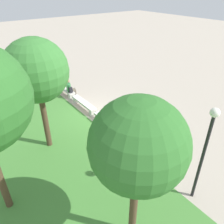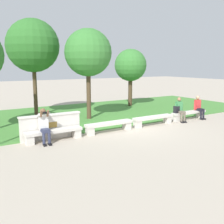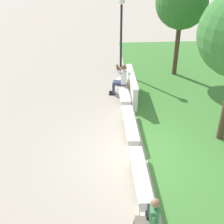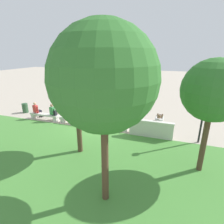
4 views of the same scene
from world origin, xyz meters
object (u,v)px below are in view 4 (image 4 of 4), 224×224
at_px(person_companion, 37,110).
at_px(person_photographer, 159,124).
at_px(bench_near, 111,125).
at_px(tree_left_background, 104,79).
at_px(tree_right_background, 76,79).
at_px(person_distant, 53,112).
at_px(backpack, 55,113).
at_px(bench_main, 151,130).
at_px(tree_far_back, 214,91).
at_px(trash_bin, 25,108).
at_px(bench_mid, 75,120).
at_px(lamp_post, 205,101).
at_px(bench_far, 45,116).

bearing_deg(person_companion, person_photographer, -179.93).
distance_m(bench_near, tree_left_background, 6.67).
bearing_deg(tree_right_background, person_companion, -30.38).
bearing_deg(person_distant, backpack, 149.62).
relative_size(bench_main, tree_far_back, 0.51).
height_order(person_distant, backpack, person_distant).
bearing_deg(tree_left_background, backpack, -42.30).
bearing_deg(bench_main, trash_bin, -4.70).
bearing_deg(person_companion, person_distant, 179.96).
bearing_deg(tree_far_back, tree_left_background, 40.25).
xyz_separation_m(bench_main, backpack, (6.67, 0.02, 0.32)).
bearing_deg(tree_left_background, bench_mid, -51.68).
distance_m(person_photographer, person_distant, 7.22).
distance_m(bench_main, tree_left_background, 6.51).
distance_m(bench_mid, tree_far_back, 8.37).
distance_m(trash_bin, lamp_post, 12.87).
height_order(person_photographer, backpack, person_photographer).
distance_m(bench_main, person_companion, 8.28).
relative_size(bench_mid, tree_far_back, 0.51).
relative_size(bench_far, tree_right_background, 0.47).
distance_m(bench_mid, tree_left_background, 7.71).
xyz_separation_m(bench_far, person_photographer, (-7.97, -0.08, 0.43)).
relative_size(trash_bin, lamp_post, 0.21).
bearing_deg(tree_left_background, person_companion, -35.97).
height_order(bench_far, backpack, backpack).
bearing_deg(tree_left_background, bench_near, -72.47).
height_order(bench_mid, person_photographer, person_photographer).
bearing_deg(person_distant, tree_left_background, 137.96).
xyz_separation_m(bench_main, tree_far_back, (-2.29, 2.67, 3.01)).
bearing_deg(bench_far, tree_right_background, 146.50).
distance_m(bench_main, person_distant, 6.83).
xyz_separation_m(bench_near, tree_right_background, (0.53, 2.99, 3.23)).
xyz_separation_m(bench_far, backpack, (-0.91, 0.02, 0.32)).
height_order(bench_main, backpack, backpack).
distance_m(bench_main, lamp_post, 3.25).
bearing_deg(trash_bin, tree_far_back, 164.24).
xyz_separation_m(person_distant, tree_far_back, (-9.11, 2.74, 2.65)).
distance_m(backpack, trash_bin, 3.59).
xyz_separation_m(bench_main, bench_far, (7.58, 0.00, 0.00)).
height_order(bench_far, tree_right_background, tree_right_background).
distance_m(tree_far_back, lamp_post, 2.77).
distance_m(bench_mid, tree_right_background, 4.83).
relative_size(person_photographer, tree_far_back, 0.29).
bearing_deg(person_distant, person_photographer, -179.90).
relative_size(tree_right_background, trash_bin, 6.41).
bearing_deg(bench_far, person_photographer, -179.44).
bearing_deg(person_distant, bench_mid, 177.89).
xyz_separation_m(bench_near, person_companion, (5.75, -0.07, 0.36)).
distance_m(backpack, tree_far_back, 9.72).
relative_size(person_companion, tree_left_background, 0.23).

